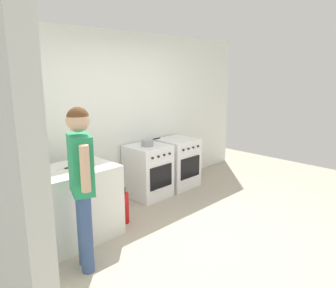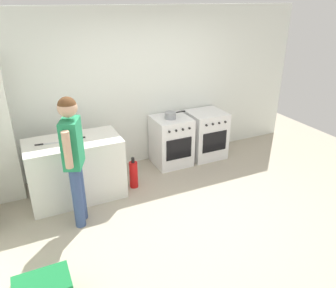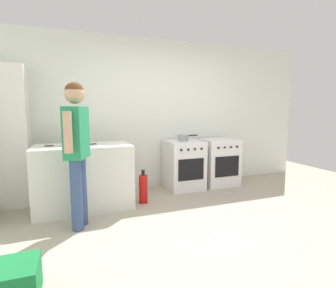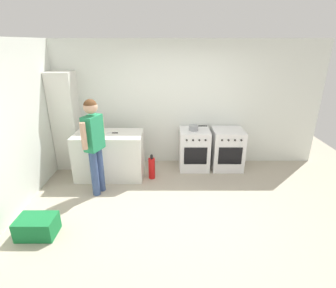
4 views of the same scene
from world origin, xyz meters
name	(u,v)px [view 2 (image 2 of 4)]	position (x,y,z in m)	size (l,w,h in m)	color
ground_plane	(198,217)	(0.00, 0.00, 0.00)	(8.00, 8.00, 0.00)	#ADA38E
back_wall	(143,89)	(0.00, 1.95, 1.30)	(6.00, 0.10, 2.60)	silver
counter_unit	(76,169)	(-1.35, 1.20, 0.45)	(1.30, 0.70, 0.90)	silver
oven_left	(171,141)	(0.35, 1.58, 0.43)	(0.61, 0.62, 0.85)	white
oven_right	(206,134)	(1.05, 1.58, 0.43)	(0.63, 0.62, 0.85)	white
pot	(170,115)	(0.32, 1.55, 0.90)	(0.37, 0.19, 0.11)	gray
knife_paring	(79,138)	(-1.25, 1.22, 0.91)	(0.21, 0.04, 0.01)	silver
knife_chef	(46,144)	(-1.69, 1.22, 0.90)	(0.31, 0.07, 0.01)	silver
person	(73,151)	(-1.44, 0.57, 1.02)	(0.31, 0.54, 1.69)	#384C7A
fire_extinguisher	(134,174)	(-0.52, 1.10, 0.22)	(0.13, 0.13, 0.50)	red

